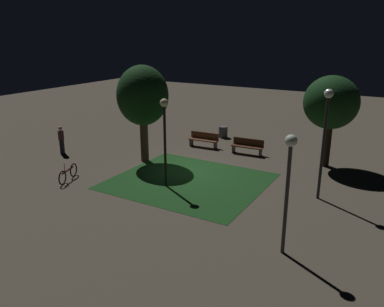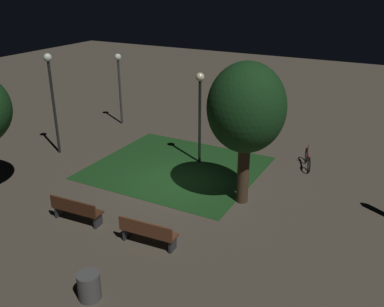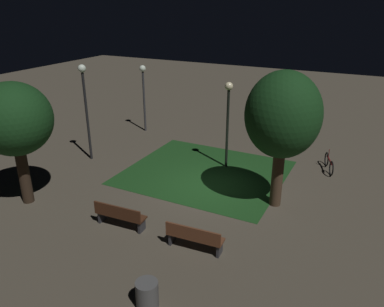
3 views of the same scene
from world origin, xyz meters
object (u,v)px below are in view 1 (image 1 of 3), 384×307
Objects in this scene: bench_corner at (204,139)px; tree_tall_center at (331,103)px; trash_bin at (223,132)px; pedestrian at (61,139)px; bicycle at (68,174)px; bench_back_row at (248,146)px; lamp_post_near_wall at (289,173)px; tree_near_wall at (143,96)px; lamp_post_plaza_east at (325,126)px; lamp_post_path_center at (165,127)px.

tree_tall_center is at bearing -178.80° from bench_corner.
pedestrian is (6.33, 7.89, 0.49)m from trash_bin.
bicycle is 4.50m from pedestrian.
bench_back_row is 1.13× the size of pedestrian.
bench_corner reaches higher than trash_bin.
tree_tall_center is 9.25m from lamp_post_near_wall.
trash_bin is at bearing -90.53° from bench_corner.
pedestrian is (3.50, -2.79, 0.51)m from bicycle.
bench_back_row is 10.55m from pedestrian.
pedestrian is (6.30, 5.28, 0.37)m from bench_corner.
pedestrian is at bearing 39.95° from bench_corner.
tree_near_wall is at bearing -164.36° from pedestrian.
trash_bin is (2.80, -2.61, -0.12)m from bench_back_row.
bench_corner is at bearing 1.20° from tree_tall_center.
tree_tall_center is 4.45m from lamp_post_plaza_east.
bench_corner is 0.48× the size of lamp_post_near_wall.
lamp_post_path_center is (-1.51, 6.33, 2.26)m from bench_corner.
pedestrian is (7.81, -1.06, -1.89)m from lamp_post_path_center.
lamp_post_near_wall is (-0.02, 4.81, -0.43)m from lamp_post_plaza_east.
bicycle is 1.02× the size of pedestrian.
bench_corner is 0.36× the size of tree_near_wall.
lamp_post_near_wall is at bearing 123.54° from trash_bin.
tree_near_wall is at bearing 42.43° from bench_back_row.
lamp_post_plaza_east is at bearing 138.38° from trash_bin.
bench_back_row is 2.50× the size of trash_bin.
lamp_post_path_center reaches higher than pedestrian.
bench_back_row is at bearing -40.80° from lamp_post_plaza_east.
lamp_post_plaza_east is at bearing 177.98° from tree_near_wall.
lamp_post_plaza_east reaches higher than bicycle.
pedestrian is at bearing -7.70° from lamp_post_path_center.
lamp_post_plaza_east is at bearing 98.71° from tree_tall_center.
lamp_post_path_center is at bearing 49.35° from tree_tall_center.
bench_corner is at bearing 89.47° from trash_bin.
lamp_post_plaza_east reaches higher than bench_back_row.
bench_back_row is at bearing -180.00° from bench_corner.
tree_near_wall is 3.16× the size of pedestrian.
bench_back_row is 1.11× the size of bicycle.
trash_bin is at bearing -80.58° from lamp_post_path_center.
lamp_post_near_wall reaches higher than trash_bin.
bench_back_row is at bearing -61.41° from lamp_post_near_wall.
tree_tall_center reaches higher than bench_corner.
pedestrian reaches higher than bicycle.
bench_corner is 1.12× the size of bicycle.
lamp_post_path_center is at bearing -158.12° from bicycle.
bench_corner is 8.23m from pedestrian.
tree_near_wall is 7.40m from trash_bin.
bicycle is at bearing 19.88° from lamp_post_plaza_east.
bicycle is (9.88, 8.21, -2.92)m from tree_tall_center.
lamp_post_near_wall is 0.97× the size of lamp_post_path_center.
trash_bin is 0.45× the size of pedestrian.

